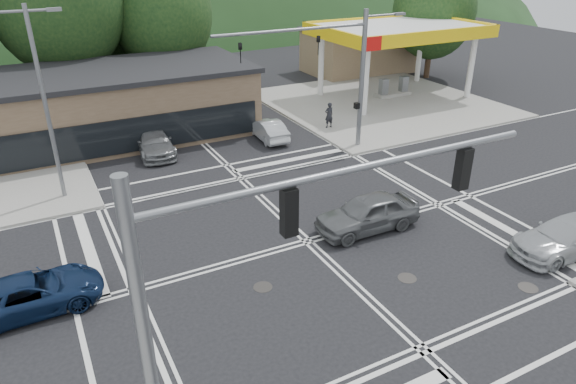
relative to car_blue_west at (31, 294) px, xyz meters
name	(u,v)px	position (x,y,z in m)	size (l,w,h in m)	color
ground	(307,241)	(10.41, -0.50, -0.64)	(120.00, 120.00, 0.00)	black
sidewalk_ne	(380,103)	(25.41, 14.50, -0.57)	(16.00, 16.00, 0.15)	gray
gas_station_canopy	(399,33)	(27.40, 15.49, 4.40)	(12.32, 8.34, 5.75)	silver
convenience_store	(360,51)	(30.41, 24.50, 1.26)	(10.00, 6.00, 3.80)	#846B4F
commercial_row	(52,114)	(2.41, 16.50, 1.36)	(24.00, 8.00, 4.00)	brown
hill_north	(62,11)	(10.41, 89.50, -0.64)	(252.00, 126.00, 140.00)	#1E3819
tree_n_c	(161,13)	(11.41, 23.50, 5.85)	(7.60, 7.60, 10.87)	#382619
tree_n_e	(108,1)	(8.41, 27.50, 6.50)	(8.40, 8.40, 11.98)	#382619
tree_ne	(434,11)	(34.41, 19.50, 5.20)	(7.20, 7.20, 9.99)	#382619
streetlight_nw	(45,97)	(1.97, 8.50, 4.41)	(2.50, 0.25, 9.00)	slate
signal_mast_ne	(344,65)	(17.35, 7.70, 4.43)	(11.65, 0.30, 8.00)	slate
signal_mast_sw	(235,292)	(4.02, -8.70, 4.48)	(9.14, 0.28, 8.00)	slate
car_blue_west	(31,294)	(0.00, 0.00, 0.00)	(2.13, 4.63, 1.29)	#0D1D3C
car_grey_center	(368,213)	(13.20, -0.80, 0.15)	(1.87, 4.65, 1.58)	#55585A
car_silver_east	(567,237)	(19.18, -6.00, 0.07)	(1.99, 4.90, 1.42)	#A5A7AC
car_queue_a	(268,129)	(14.32, 11.44, 0.00)	(1.36, 3.90, 1.29)	#ABAFB3
car_queue_b	(208,116)	(11.75, 15.29, 0.16)	(1.89, 4.69, 1.60)	silver
car_northbound	(154,141)	(7.36, 12.47, 0.06)	(1.97, 4.84, 1.41)	slate
pedestrian	(329,115)	(18.71, 11.24, 0.35)	(0.61, 0.40, 1.69)	black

